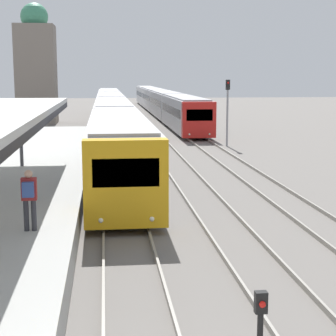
{
  "coord_description": "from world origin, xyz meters",
  "views": [
    {
      "loc": [
        -0.62,
        -6.51,
        5.0
      ],
      "look_at": [
        1.64,
        13.44,
        1.68
      ],
      "focal_mm": 60.0,
      "sensor_mm": 36.0,
      "label": 1
    }
  ],
  "objects": [
    {
      "name": "signal_mast_far",
      "position": [
        8.02,
        32.51,
        2.98
      ],
      "size": [
        0.28,
        0.29,
        4.7
      ],
      "color": "gray",
      "rests_on": "ground_plane"
    },
    {
      "name": "train_far",
      "position": [
        6.55,
        66.22,
        1.74
      ],
      "size": [
        2.61,
        61.36,
        3.13
      ],
      "color": "red",
      "rests_on": "ground_plane"
    },
    {
      "name": "train_near",
      "position": [
        0.0,
        43.24,
        1.76
      ],
      "size": [
        2.66,
        65.55,
        3.17
      ],
      "color": "gold",
      "rests_on": "ground_plane"
    },
    {
      "name": "person_on_platform",
      "position": [
        -2.66,
        8.42,
        1.85
      ],
      "size": [
        0.4,
        0.4,
        1.66
      ],
      "color": "#2D2D33",
      "rests_on": "station_platform"
    },
    {
      "name": "signal_post_near",
      "position": [
        1.83,
        1.81,
        0.99
      ],
      "size": [
        0.2,
        0.22,
        1.57
      ],
      "color": "black",
      "rests_on": "ground_plane"
    },
    {
      "name": "distant_domed_building",
      "position": [
        -7.6,
        53.92,
        5.79
      ],
      "size": [
        4.0,
        4.0,
        12.34
      ],
      "color": "slate",
      "rests_on": "ground_plane"
    }
  ]
}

